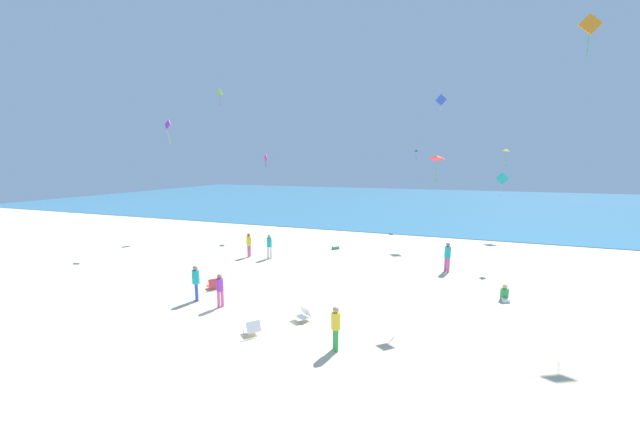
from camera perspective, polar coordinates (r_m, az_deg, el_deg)
name	(u,v)px	position (r m, az deg, el deg)	size (l,w,h in m)	color
ground_plane	(332,261)	(24.21, 1.85, -5.78)	(120.00, 120.00, 0.00)	beige
ocean_water	(410,201)	(63.49, 13.80, 3.46)	(120.00, 60.00, 0.05)	teal
beach_chair_mid_beach	(214,284)	(19.65, -16.24, -9.05)	(0.84, 0.83, 0.56)	#D13D3D
beach_chair_near_camera	(302,315)	(15.43, -2.79, -13.95)	(0.81, 0.85, 0.55)	white
beach_chair_far_left	(252,328)	(14.41, -10.52, -15.68)	(0.83, 0.82, 0.59)	white
cooler_box	(336,247)	(27.47, 2.44, -3.68)	(0.55, 0.59, 0.24)	#339956
person_0	(249,243)	(25.47, -11.05, -2.97)	(0.35, 0.35, 1.65)	#D8599E
person_1	(448,255)	(22.85, 19.28, -4.60)	(0.49, 0.49, 1.77)	#D8599E
person_2	(220,288)	(17.07, -15.34, -9.63)	(0.42, 0.42, 1.52)	#D8599E
person_3	(336,325)	(12.91, 2.47, -15.50)	(0.44, 0.44, 1.59)	green
person_4	(269,245)	(24.81, -7.92, -3.22)	(0.41, 0.41, 1.65)	white
person_5	(505,294)	(19.49, 26.87, -9.77)	(0.44, 0.66, 0.77)	green
person_6	(196,281)	(18.12, -18.80, -8.36)	(0.47, 0.47, 1.69)	blue
kite_purple	(168,125)	(31.13, -22.67, 14.01)	(0.76, 0.25, 1.79)	purple
kite_lime	(220,91)	(37.63, -15.38, 19.34)	(0.82, 0.85, 1.66)	#99DB33
kite_blue	(441,100)	(34.52, 18.37, 17.89)	(0.97, 0.24, 1.41)	blue
kite_black	(416,151)	(38.54, 14.80, 11.00)	(0.55, 0.57, 1.06)	black
kite_orange	(590,25)	(23.24, 36.55, 23.69)	(1.04, 0.27, 2.00)	orange
kite_teal	(502,179)	(35.05, 26.55, 6.33)	(1.07, 0.30, 2.04)	#1EADAD
kite_yellow	(507,150)	(27.22, 27.12, 10.22)	(0.40, 0.50, 1.09)	yellow
kite_magenta	(266,158)	(32.71, -8.48, 10.12)	(0.62, 0.52, 1.18)	#DB3DA8
kite_red	(437,158)	(17.06, 17.77, 9.83)	(0.56, 0.45, 1.32)	red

